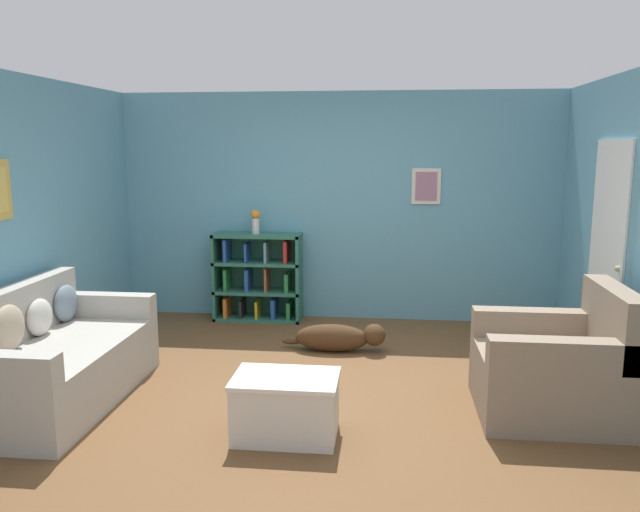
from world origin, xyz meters
The scene contains 9 objects.
ground_plane centered at (0.00, 0.00, 0.00)m, with size 14.00×14.00×0.00m, color brown.
wall_back centered at (0.00, 2.25, 1.30)m, with size 5.60×0.13×2.60m.
wall_left centered at (-2.55, 0.00, 1.30)m, with size 0.13×5.00×2.60m.
couch centered at (-2.02, -0.50, 0.33)m, with size 0.92×1.81×0.90m.
bookshelf centered at (-0.90, 2.03, 0.49)m, with size 1.00×0.35×1.01m.
recliner_chair centered at (1.86, -0.30, 0.35)m, with size 1.05×0.97×0.98m.
coffee_table centered at (-0.09, -0.90, 0.23)m, with size 0.73×0.49×0.44m.
dog centered at (0.12, 0.96, 0.14)m, with size 1.03×0.24×0.29m.
vase centered at (-0.91, 2.00, 1.17)m, with size 0.11×0.11×0.28m.
Camera 1 is at (0.59, -4.91, 1.99)m, focal length 35.00 mm.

